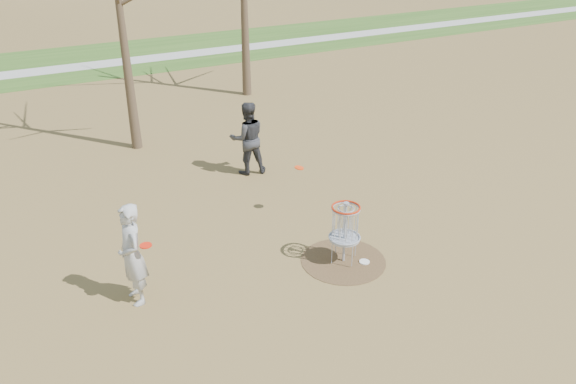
# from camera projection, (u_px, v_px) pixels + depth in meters

# --- Properties ---
(ground) EXTENTS (160.00, 160.00, 0.00)m
(ground) POSITION_uv_depth(u_px,v_px,m) (343.00, 261.00, 11.87)
(ground) COLOR brown
(ground) RESTS_ON ground
(green_band) EXTENTS (160.00, 8.00, 0.01)m
(green_band) POSITION_uv_depth(u_px,v_px,m) (107.00, 59.00, 28.25)
(green_band) COLOR #2D5119
(green_band) RESTS_ON ground
(footpath) EXTENTS (160.00, 1.50, 0.01)m
(footpath) POSITION_uv_depth(u_px,v_px,m) (112.00, 63.00, 27.46)
(footpath) COLOR #9E9E99
(footpath) RESTS_ON green_band
(dirt_circle) EXTENTS (1.80, 1.80, 0.01)m
(dirt_circle) POSITION_uv_depth(u_px,v_px,m) (343.00, 261.00, 11.87)
(dirt_circle) COLOR #47331E
(dirt_circle) RESTS_ON ground
(player_standing) EXTENTS (0.51, 0.75, 2.01)m
(player_standing) POSITION_uv_depth(u_px,v_px,m) (132.00, 255.00, 10.24)
(player_standing) COLOR #AAAAAA
(player_standing) RESTS_ON ground
(player_throwing) EXTENTS (1.14, 0.97, 2.06)m
(player_throwing) POSITION_uv_depth(u_px,v_px,m) (248.00, 138.00, 15.47)
(player_throwing) COLOR #2F2F33
(player_throwing) RESTS_ON ground
(disc_grounded) EXTENTS (0.22, 0.22, 0.02)m
(disc_grounded) POSITION_uv_depth(u_px,v_px,m) (364.00, 262.00, 11.80)
(disc_grounded) COLOR white
(disc_grounded) RESTS_ON dirt_circle
(discs_in_play) EXTENTS (4.38, 1.88, 0.08)m
(discs_in_play) POSITION_uv_depth(u_px,v_px,m) (236.00, 200.00, 11.67)
(discs_in_play) COLOR #F83D0D
(discs_in_play) RESTS_ON ground
(disc_golf_basket) EXTENTS (0.64, 0.64, 1.35)m
(disc_golf_basket) POSITION_uv_depth(u_px,v_px,m) (345.00, 223.00, 11.46)
(disc_golf_basket) COLOR #9EA3AD
(disc_golf_basket) RESTS_ON ground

